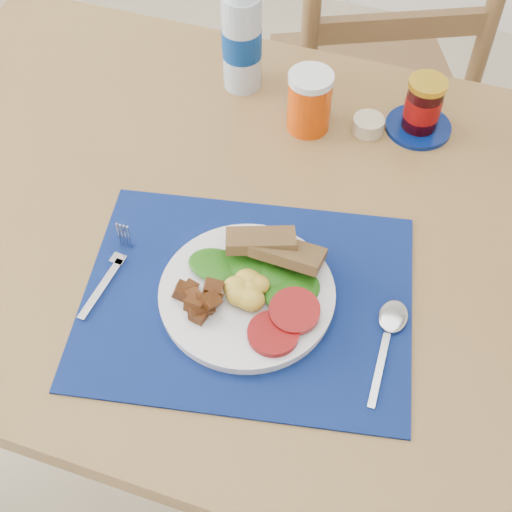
% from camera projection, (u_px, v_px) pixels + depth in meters
% --- Properties ---
extents(ground, '(4.00, 4.00, 0.00)m').
position_uv_depth(ground, '(232.00, 504.00, 1.59)').
color(ground, tan).
rests_on(ground, ground).
extents(table, '(1.40, 0.90, 0.75)m').
position_uv_depth(table, '(262.00, 253.00, 1.18)').
color(table, brown).
rests_on(table, ground).
extents(chair_far, '(0.57, 0.56, 1.17)m').
position_uv_depth(chair_far, '(379.00, 53.00, 1.64)').
color(chair_far, brown).
rests_on(chair_far, ground).
extents(placemat, '(0.53, 0.45, 0.00)m').
position_uv_depth(placemat, '(247.00, 299.00, 1.02)').
color(placemat, black).
rests_on(placemat, table).
extents(breakfast_plate, '(0.25, 0.25, 0.06)m').
position_uv_depth(breakfast_plate, '(243.00, 292.00, 1.01)').
color(breakfast_plate, silver).
rests_on(breakfast_plate, placemat).
extents(fork, '(0.02, 0.16, 0.00)m').
position_uv_depth(fork, '(112.00, 270.00, 1.05)').
color(fork, '#B2B5BA').
rests_on(fork, placemat).
extents(spoon, '(0.04, 0.17, 0.01)m').
position_uv_depth(spoon, '(389.00, 333.00, 0.98)').
color(spoon, '#B2B5BA').
rests_on(spoon, placemat).
extents(water_bottle, '(0.07, 0.07, 0.24)m').
position_uv_depth(water_bottle, '(242.00, 34.00, 1.24)').
color(water_bottle, '#ADBFCC').
rests_on(water_bottle, table).
extents(juice_glass, '(0.07, 0.07, 0.10)m').
position_uv_depth(juice_glass, '(309.00, 103.00, 1.21)').
color(juice_glass, '#D53F05').
rests_on(juice_glass, table).
extents(ramekin, '(0.05, 0.05, 0.03)m').
position_uv_depth(ramekin, '(368.00, 125.00, 1.23)').
color(ramekin, '#C4B490').
rests_on(ramekin, table).
extents(jam_on_saucer, '(0.11, 0.11, 0.10)m').
position_uv_depth(jam_on_saucer, '(422.00, 109.00, 1.21)').
color(jam_on_saucer, '#05185A').
rests_on(jam_on_saucer, table).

